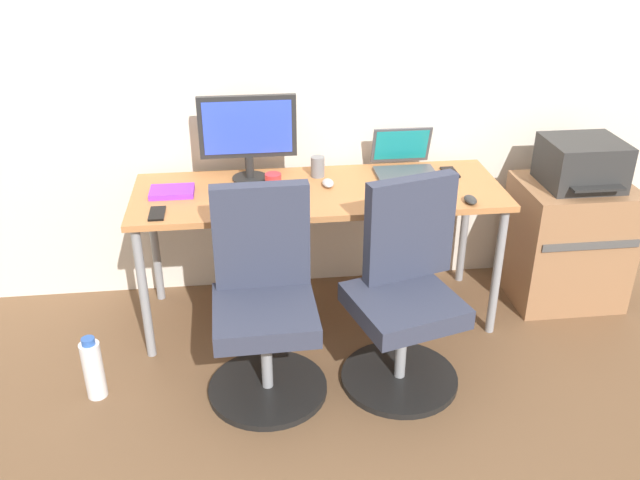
{
  "coord_description": "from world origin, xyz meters",
  "views": [
    {
      "loc": [
        -0.36,
        -3.06,
        2.03
      ],
      "look_at": [
        0.0,
        -0.05,
        0.47
      ],
      "focal_mm": 38.16,
      "sensor_mm": 36.0,
      "label": 1
    }
  ],
  "objects_px": {
    "coffee_mug": "(273,183)",
    "open_laptop": "(404,162)",
    "office_chair_left": "(264,305)",
    "printer": "(582,163)",
    "office_chair_right": "(405,296)",
    "water_bottle_on_floor": "(93,369)",
    "side_cabinet": "(567,242)",
    "desktop_monitor": "(248,132)"
  },
  "relations": [
    {
      "from": "coffee_mug",
      "to": "side_cabinet",
      "type": "bearing_deg",
      "value": 1.14
    },
    {
      "from": "coffee_mug",
      "to": "printer",
      "type": "bearing_deg",
      "value": 1.1
    },
    {
      "from": "office_chair_right",
      "to": "water_bottle_on_floor",
      "type": "relative_size",
      "value": 3.03
    },
    {
      "from": "office_chair_right",
      "to": "coffee_mug",
      "type": "height_order",
      "value": "office_chair_right"
    },
    {
      "from": "water_bottle_on_floor",
      "to": "desktop_monitor",
      "type": "height_order",
      "value": "desktop_monitor"
    },
    {
      "from": "office_chair_right",
      "to": "open_laptop",
      "type": "bearing_deg",
      "value": 78.67
    },
    {
      "from": "water_bottle_on_floor",
      "to": "coffee_mug",
      "type": "xyz_separation_m",
      "value": [
        0.85,
        0.54,
        0.63
      ]
    },
    {
      "from": "office_chair_right",
      "to": "side_cabinet",
      "type": "xyz_separation_m",
      "value": [
        1.04,
        0.58,
        -0.09
      ]
    },
    {
      "from": "office_chair_right",
      "to": "printer",
      "type": "bearing_deg",
      "value": 29.0
    },
    {
      "from": "open_laptop",
      "to": "coffee_mug",
      "type": "xyz_separation_m",
      "value": [
        -0.69,
        -0.18,
        -0.01
      ]
    },
    {
      "from": "water_bottle_on_floor",
      "to": "open_laptop",
      "type": "height_order",
      "value": "open_laptop"
    },
    {
      "from": "water_bottle_on_floor",
      "to": "side_cabinet",
      "type": "bearing_deg",
      "value": 13.33
    },
    {
      "from": "office_chair_left",
      "to": "coffee_mug",
      "type": "xyz_separation_m",
      "value": [
        0.08,
        0.54,
        0.35
      ]
    },
    {
      "from": "water_bottle_on_floor",
      "to": "coffee_mug",
      "type": "distance_m",
      "value": 1.19
    },
    {
      "from": "side_cabinet",
      "to": "desktop_monitor",
      "type": "height_order",
      "value": "desktop_monitor"
    },
    {
      "from": "side_cabinet",
      "to": "water_bottle_on_floor",
      "type": "height_order",
      "value": "side_cabinet"
    },
    {
      "from": "coffee_mug",
      "to": "open_laptop",
      "type": "bearing_deg",
      "value": 14.54
    },
    {
      "from": "printer",
      "to": "coffee_mug",
      "type": "height_order",
      "value": "printer"
    },
    {
      "from": "open_laptop",
      "to": "office_chair_left",
      "type": "bearing_deg",
      "value": -136.91
    },
    {
      "from": "open_laptop",
      "to": "coffee_mug",
      "type": "bearing_deg",
      "value": -165.46
    },
    {
      "from": "open_laptop",
      "to": "printer",
      "type": "bearing_deg",
      "value": -9.44
    },
    {
      "from": "office_chair_left",
      "to": "side_cabinet",
      "type": "xyz_separation_m",
      "value": [
        1.66,
        0.57,
        -0.09
      ]
    },
    {
      "from": "water_bottle_on_floor",
      "to": "desktop_monitor",
      "type": "distance_m",
      "value": 1.32
    },
    {
      "from": "office_chair_left",
      "to": "printer",
      "type": "distance_m",
      "value": 1.8
    },
    {
      "from": "coffee_mug",
      "to": "office_chair_left",
      "type": "bearing_deg",
      "value": -98.55
    },
    {
      "from": "printer",
      "to": "coffee_mug",
      "type": "relative_size",
      "value": 4.35
    },
    {
      "from": "side_cabinet",
      "to": "open_laptop",
      "type": "xyz_separation_m",
      "value": [
        -0.89,
        0.15,
        0.44
      ]
    },
    {
      "from": "water_bottle_on_floor",
      "to": "office_chair_right",
      "type": "bearing_deg",
      "value": -0.01
    },
    {
      "from": "office_chair_left",
      "to": "side_cabinet",
      "type": "relative_size",
      "value": 1.4
    },
    {
      "from": "coffee_mug",
      "to": "water_bottle_on_floor",
      "type": "bearing_deg",
      "value": -147.33
    },
    {
      "from": "side_cabinet",
      "to": "open_laptop",
      "type": "bearing_deg",
      "value": 170.62
    },
    {
      "from": "water_bottle_on_floor",
      "to": "open_laptop",
      "type": "bearing_deg",
      "value": 25.18
    },
    {
      "from": "printer",
      "to": "open_laptop",
      "type": "height_order",
      "value": "open_laptop"
    },
    {
      "from": "office_chair_right",
      "to": "water_bottle_on_floor",
      "type": "height_order",
      "value": "office_chair_right"
    },
    {
      "from": "office_chair_left",
      "to": "printer",
      "type": "relative_size",
      "value": 2.35
    },
    {
      "from": "printer",
      "to": "side_cabinet",
      "type": "bearing_deg",
      "value": 90.0
    },
    {
      "from": "side_cabinet",
      "to": "coffee_mug",
      "type": "bearing_deg",
      "value": -178.86
    },
    {
      "from": "office_chair_right",
      "to": "desktop_monitor",
      "type": "height_order",
      "value": "desktop_monitor"
    },
    {
      "from": "water_bottle_on_floor",
      "to": "open_laptop",
      "type": "relative_size",
      "value": 1.0
    },
    {
      "from": "printer",
      "to": "office_chair_right",
      "type": "bearing_deg",
      "value": -151.0
    },
    {
      "from": "printer",
      "to": "water_bottle_on_floor",
      "type": "distance_m",
      "value": 2.58
    },
    {
      "from": "office_chair_right",
      "to": "open_laptop",
      "type": "xyz_separation_m",
      "value": [
        0.14,
        0.72,
        0.36
      ]
    }
  ]
}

